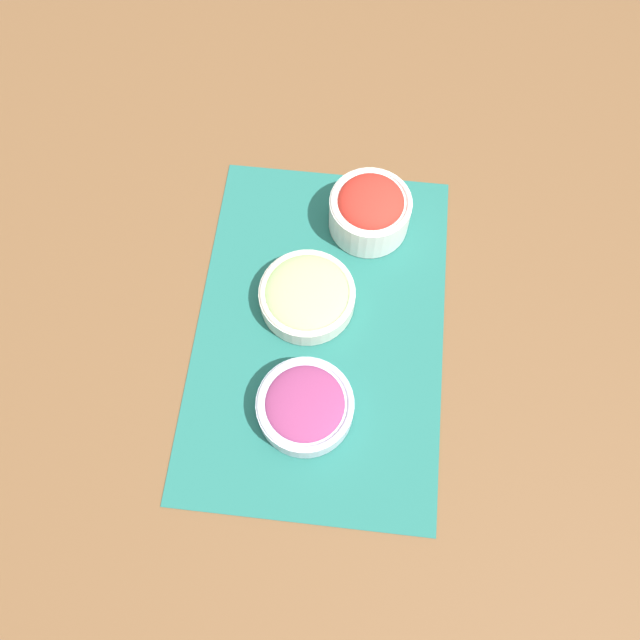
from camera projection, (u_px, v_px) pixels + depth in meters
name	position (u px, v px, depth m)	size (l,w,h in m)	color
ground_plane	(320.00, 329.00, 0.95)	(3.00, 3.00, 0.00)	brown
placemat	(320.00, 328.00, 0.94)	(0.57, 0.37, 0.00)	#236B60
onion_bowl	(305.00, 406.00, 0.87)	(0.14, 0.14, 0.05)	silver
cucumber_bowl	(307.00, 295.00, 0.94)	(0.15, 0.15, 0.05)	silver
tomato_bowl	(370.00, 209.00, 0.97)	(0.13, 0.13, 0.08)	white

